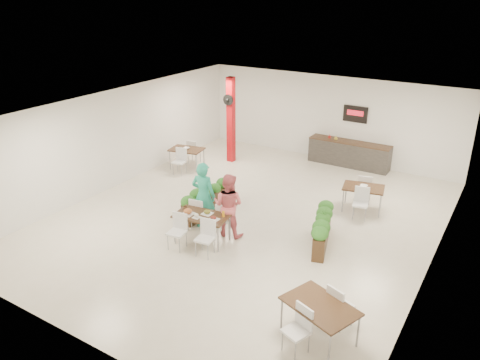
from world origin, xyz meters
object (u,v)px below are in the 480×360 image
object	(u,v)px
side_table_b	(363,191)
side_table_c	(320,310)
side_table_a	(187,152)
diner_woman	(228,205)
diner_man	(204,196)
service_counter	(349,153)
planter_left	(207,198)
planter_right	(322,228)
main_table	(201,219)
red_column	(231,119)

from	to	relation	value
side_table_b	side_table_c	size ratio (longest dim) A/B	1.00
side_table_a	diner_woman	bearing A→B (deg)	-51.05
diner_man	side_table_c	world-z (taller)	diner_man
side_table_b	side_table_c	world-z (taller)	same
service_counter	planter_left	distance (m)	6.44
diner_woman	side_table_b	bearing A→B (deg)	-135.21
side_table_b	planter_right	bearing A→B (deg)	-107.27
main_table	diner_man	bearing A→B (deg)	120.79
planter_right	side_table_c	xyz separation A→B (m)	(1.29, -3.28, 0.14)
diner_man	side_table_b	distance (m)	4.76
diner_woman	side_table_b	xyz separation A→B (m)	(2.57, 3.34, -0.24)
main_table	diner_woman	world-z (taller)	diner_woman
main_table	side_table_c	bearing A→B (deg)	-24.28
service_counter	main_table	bearing A→B (deg)	-100.34
side_table_a	red_column	bearing A→B (deg)	47.13
diner_man	red_column	bearing A→B (deg)	-72.81
red_column	diner_woman	world-z (taller)	red_column
planter_right	side_table_a	size ratio (longest dim) A/B	1.10
red_column	side_table_b	bearing A→B (deg)	-15.33
main_table	side_table_c	xyz separation A→B (m)	(4.05, -1.83, 0.00)
side_table_a	planter_right	bearing A→B (deg)	-33.01
red_column	planter_left	size ratio (longest dim) A/B	1.63
red_column	side_table_a	distance (m)	2.05
planter_right	side_table_b	size ratio (longest dim) A/B	1.10
main_table	side_table_a	distance (m)	5.39
diner_man	diner_woman	world-z (taller)	diner_man
diner_woman	side_table_a	distance (m)	5.24
red_column	main_table	xyz separation A→B (m)	(2.65, -5.54, -1.01)
diner_woman	service_counter	bearing A→B (deg)	-105.55
planter_right	diner_woman	bearing A→B (deg)	-161.22
planter_left	side_table_c	world-z (taller)	planter_left
service_counter	diner_man	xyz separation A→B (m)	(-1.74, -6.75, 0.46)
red_column	diner_man	distance (m)	5.42
main_table	planter_left	distance (m)	1.56
planter_right	diner_man	bearing A→B (deg)	-165.77
service_counter	side_table_b	xyz separation A→B (m)	(1.63, -3.41, 0.14)
main_table	diner_man	xyz separation A→B (m)	(-0.39, 0.66, 0.32)
diner_man	service_counter	bearing A→B (deg)	-112.07
planter_right	side_table_a	distance (m)	6.85
diner_woman	planter_right	world-z (taller)	diner_woman
diner_man	planter_left	bearing A→B (deg)	-67.02
red_column	side_table_a	xyz separation A→B (m)	(-0.94, -1.51, -1.01)
planter_left	planter_right	world-z (taller)	planter_left
diner_man	diner_woman	bearing A→B (deg)	172.41
diner_woman	side_table_b	distance (m)	4.22
service_counter	diner_man	size ratio (longest dim) A/B	1.57
side_table_a	side_table_b	size ratio (longest dim) A/B	1.00
diner_woman	side_table_a	xyz separation A→B (m)	(-4.00, 3.37, -0.24)
service_counter	red_column	bearing A→B (deg)	-155.00
planter_right	side_table_c	bearing A→B (deg)	-68.48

